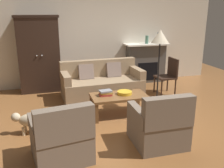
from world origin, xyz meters
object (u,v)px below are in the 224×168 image
object	(u,v)px
coffee_table	(119,98)
floor_lamp	(160,41)
mantel_vase_jade	(147,40)
dog	(29,120)
fruit_bowl	(125,93)
side_chair_wooden	(169,74)
fireplace	(146,63)
book_stack	(106,93)
armoire	(39,54)
couch	(102,84)
mantel_vase_slate	(159,38)
armchair_near_left	(62,139)
armchair_near_right	(159,126)

from	to	relation	value
coffee_table	floor_lamp	world-z (taller)	floor_lamp
mantel_vase_jade	dog	world-z (taller)	mantel_vase_jade
floor_lamp	fruit_bowl	bearing A→B (deg)	-170.90
side_chair_wooden	floor_lamp	xyz separation A→B (m)	(-0.69, -0.82, 0.92)
fireplace	side_chair_wooden	bearing A→B (deg)	-84.10
fireplace	book_stack	size ratio (longest dim) A/B	4.75
floor_lamp	dog	bearing A→B (deg)	-168.94
armoire	floor_lamp	xyz separation A→B (m)	(2.38, -1.92, 0.47)
couch	mantel_vase_slate	world-z (taller)	mantel_vase_slate
armchair_near_left	dog	world-z (taller)	armchair_near_left
fruit_bowl	floor_lamp	distance (m)	1.26
fireplace	armchair_near_right	world-z (taller)	fireplace
fruit_bowl	side_chair_wooden	xyz separation A→B (m)	(1.46, 0.94, 0.06)
book_stack	mantel_vase_slate	size ratio (longest dim) A/B	0.88
armchair_near_left	mantel_vase_slate	bearing A→B (deg)	47.99
side_chair_wooden	dog	xyz separation A→B (m)	(-3.28, -1.33, -0.27)
mantel_vase_jade	armchair_near_left	world-z (taller)	mantel_vase_jade
side_chair_wooden	fireplace	bearing A→B (deg)	95.90
fireplace	armoire	world-z (taller)	armoire
armoire	book_stack	world-z (taller)	armoire
fireplace	mantel_vase_slate	distance (m)	0.80
fruit_bowl	side_chair_wooden	distance (m)	1.74
armchair_near_left	side_chair_wooden	size ratio (longest dim) A/B	0.98
fireplace	mantel_vase_jade	distance (m)	0.66
mantel_vase_jade	floor_lamp	bearing A→B (deg)	-105.96
couch	dog	distance (m)	2.26
mantel_vase_slate	armchair_near_right	size ratio (longest dim) A/B	0.34
mantel_vase_jade	floor_lamp	distance (m)	2.07
armoire	floor_lamp	distance (m)	3.09
coffee_table	fireplace	bearing A→B (deg)	55.65
armoire	armchair_near_right	distance (m)	3.82
side_chair_wooden	couch	bearing A→B (deg)	171.97
armchair_near_left	dog	distance (m)	1.04
floor_lamp	armchair_near_left	bearing A→B (deg)	-146.09
book_stack	dog	xyz separation A→B (m)	(-1.44, -0.41, -0.23)
couch	armchair_near_left	xyz separation A→B (m)	(-1.15, -2.47, -0.00)
fruit_bowl	book_stack	xyz separation A→B (m)	(-0.38, 0.03, 0.02)
coffee_table	armchair_near_right	xyz separation A→B (m)	(0.26, -1.27, -0.05)
coffee_table	armchair_near_right	bearing A→B (deg)	-78.21
fireplace	dog	distance (m)	4.05
armoire	couch	xyz separation A→B (m)	(1.42, -0.86, -0.65)
armoire	armchair_near_right	world-z (taller)	armoire
couch	mantel_vase_jade	size ratio (longest dim) A/B	8.75
book_stack	side_chair_wooden	xyz separation A→B (m)	(1.84, 0.91, 0.04)
mantel_vase_jade	mantel_vase_slate	bearing A→B (deg)	0.00
fireplace	armchair_near_left	xyz separation A→B (m)	(-2.68, -3.42, -0.25)
floor_lamp	side_chair_wooden	bearing A→B (deg)	49.99
fruit_bowl	armchair_near_right	world-z (taller)	armchair_near_right
coffee_table	armchair_near_left	bearing A→B (deg)	-133.65
armoire	armchair_near_left	world-z (taller)	armoire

